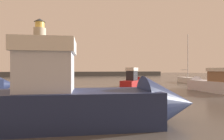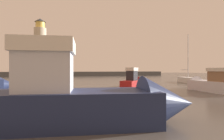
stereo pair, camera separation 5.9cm
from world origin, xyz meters
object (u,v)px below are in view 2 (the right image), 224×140
object	(u,v)px
motorboat_2	(135,81)
motorboat_3	(96,99)
sailboat_moored	(187,80)
mooring_buoy	(140,81)
motorboat_0	(210,83)
lighthouse	(40,47)

from	to	relation	value
motorboat_2	motorboat_3	bearing A→B (deg)	-121.93
motorboat_3	sailboat_moored	size ratio (longest dim) A/B	1.07
motorboat_3	mooring_buoy	xyz separation A→B (m)	(13.63, 21.47, -0.58)
sailboat_moored	motorboat_3	bearing A→B (deg)	-138.15
motorboat_0	mooring_buoy	distance (m)	13.50
motorboat_0	motorboat_2	xyz separation A→B (m)	(-5.05, 8.00, -0.12)
sailboat_moored	mooring_buoy	bearing A→B (deg)	173.31
sailboat_moored	mooring_buoy	size ratio (longest dim) A/B	8.94
mooring_buoy	motorboat_2	bearing A→B (deg)	-123.80
lighthouse	mooring_buoy	xyz separation A→B (m)	(16.30, -42.11, -10.00)
mooring_buoy	sailboat_moored	bearing A→B (deg)	-6.69
lighthouse	motorboat_3	world-z (taller)	lighthouse
motorboat_3	motorboat_2	bearing A→B (deg)	58.07
sailboat_moored	motorboat_0	bearing A→B (deg)	-122.02
lighthouse	motorboat_0	world-z (taller)	lighthouse
lighthouse	mooring_buoy	size ratio (longest dim) A/B	18.98
motorboat_0	mooring_buoy	bearing A→B (deg)	96.03
motorboat_3	sailboat_moored	world-z (taller)	sailboat_moored
lighthouse	mooring_buoy	bearing A→B (deg)	-68.84
lighthouse	motorboat_2	distance (m)	50.15
motorboat_2	sailboat_moored	bearing A→B (deg)	18.83
motorboat_0	mooring_buoy	world-z (taller)	motorboat_0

